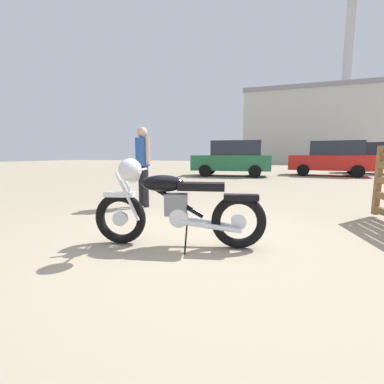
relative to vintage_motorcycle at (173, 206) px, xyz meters
The scene contains 7 objects.
ground_plane 0.61m from the vintage_motorcycle, 50.34° to the left, with size 80.00×80.00×0.00m, color gray.
vintage_motorcycle is the anchor object (origin of this frame).
bystander 2.63m from the vintage_motorcycle, 128.17° to the left, with size 0.42×0.30×1.66m.
white_estate_far 12.98m from the vintage_motorcycle, 74.96° to the left, with size 4.03×2.08×1.78m.
dark_sedan_left 10.70m from the vintage_motorcycle, 97.58° to the left, with size 4.08×2.19×1.78m.
pale_sedan_back 16.28m from the vintage_motorcycle, 67.72° to the left, with size 4.13×2.32×1.78m.
industrial_building 36.40m from the vintage_motorcycle, 84.20° to the left, with size 16.70×9.50×20.67m.
Camera 1 is at (1.03, -3.06, 1.10)m, focal length 24.46 mm.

